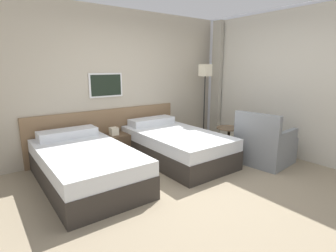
{
  "coord_description": "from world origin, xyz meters",
  "views": [
    {
      "loc": [
        -2.38,
        -2.55,
        1.65
      ],
      "look_at": [
        0.2,
        0.92,
        0.67
      ],
      "focal_mm": 28.0,
      "sensor_mm": 36.0,
      "label": 1
    }
  ],
  "objects_px": {
    "bed_near_window": "(175,145)",
    "side_table": "(229,136)",
    "nightstand": "(115,145)",
    "floor_lamp": "(205,79)",
    "bed_near_door": "(85,165)",
    "armchair": "(264,147)"
  },
  "relations": [
    {
      "from": "armchair",
      "to": "side_table",
      "type": "bearing_deg",
      "value": 19.0
    },
    {
      "from": "side_table",
      "to": "bed_near_window",
      "type": "bearing_deg",
      "value": 150.46
    },
    {
      "from": "bed_near_door",
      "to": "floor_lamp",
      "type": "height_order",
      "value": "floor_lamp"
    },
    {
      "from": "nightstand",
      "to": "armchair",
      "type": "distance_m",
      "value": 2.68
    },
    {
      "from": "side_table",
      "to": "armchair",
      "type": "bearing_deg",
      "value": -64.72
    },
    {
      "from": "nightstand",
      "to": "armchair",
      "type": "bearing_deg",
      "value": -43.31
    },
    {
      "from": "nightstand",
      "to": "bed_near_window",
      "type": "bearing_deg",
      "value": -43.6
    },
    {
      "from": "bed_near_door",
      "to": "side_table",
      "type": "xyz_separation_m",
      "value": [
        2.5,
        -0.49,
        0.13
      ]
    },
    {
      "from": "bed_near_door",
      "to": "nightstand",
      "type": "relative_size",
      "value": 3.65
    },
    {
      "from": "bed_near_door",
      "to": "armchair",
      "type": "height_order",
      "value": "armchair"
    },
    {
      "from": "bed_near_window",
      "to": "side_table",
      "type": "bearing_deg",
      "value": -29.54
    },
    {
      "from": "bed_near_door",
      "to": "floor_lamp",
      "type": "distance_m",
      "value": 3.14
    },
    {
      "from": "armchair",
      "to": "nightstand",
      "type": "bearing_deg",
      "value": 40.42
    },
    {
      "from": "nightstand",
      "to": "floor_lamp",
      "type": "xyz_separation_m",
      "value": [
        2.06,
        -0.23,
        1.17
      ]
    },
    {
      "from": "floor_lamp",
      "to": "side_table",
      "type": "xyz_separation_m",
      "value": [
        -0.38,
        -1.04,
        -0.99
      ]
    },
    {
      "from": "nightstand",
      "to": "floor_lamp",
      "type": "height_order",
      "value": "floor_lamp"
    },
    {
      "from": "bed_near_window",
      "to": "bed_near_door",
      "type": "bearing_deg",
      "value": 180.0
    },
    {
      "from": "bed_near_window",
      "to": "armchair",
      "type": "bearing_deg",
      "value": -43.09
    },
    {
      "from": "nightstand",
      "to": "side_table",
      "type": "relative_size",
      "value": 0.99
    },
    {
      "from": "bed_near_window",
      "to": "side_table",
      "type": "height_order",
      "value": "bed_near_window"
    },
    {
      "from": "bed_near_door",
      "to": "side_table",
      "type": "height_order",
      "value": "bed_near_door"
    },
    {
      "from": "bed_near_door",
      "to": "side_table",
      "type": "distance_m",
      "value": 2.56
    }
  ]
}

